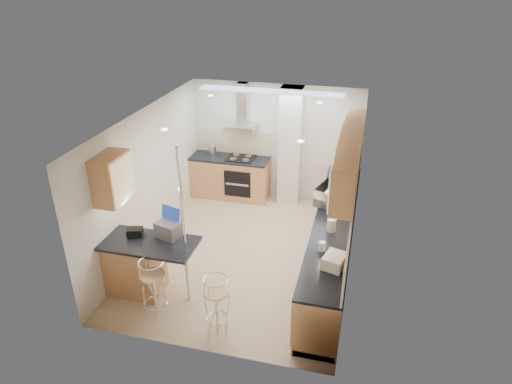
% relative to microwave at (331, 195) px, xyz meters
% --- Properties ---
extents(ground, '(4.80, 4.80, 0.00)m').
position_rel_microwave_xyz_m(ground, '(-1.38, -0.50, -1.08)').
color(ground, tan).
rests_on(ground, ground).
extents(room_shell, '(3.64, 4.84, 2.51)m').
position_rel_microwave_xyz_m(room_shell, '(-1.05, -0.13, 0.46)').
color(room_shell, silver).
rests_on(room_shell, ground).
extents(right_counter, '(0.63, 4.40, 0.92)m').
position_rel_microwave_xyz_m(right_counter, '(0.12, -0.50, -0.62)').
color(right_counter, '#BA744A').
rests_on(right_counter, ground).
extents(back_counter, '(1.70, 0.63, 0.92)m').
position_rel_microwave_xyz_m(back_counter, '(-2.33, 1.60, -0.62)').
color(back_counter, '#BA744A').
rests_on(back_counter, ground).
extents(peninsula, '(1.47, 0.72, 0.94)m').
position_rel_microwave_xyz_m(peninsula, '(-2.50, -1.95, -0.61)').
color(peninsula, '#BA744A').
rests_on(peninsula, ground).
extents(microwave, '(0.57, 0.69, 0.33)m').
position_rel_microwave_xyz_m(microwave, '(0.00, 0.00, 0.00)').
color(microwave, white).
rests_on(microwave, right_counter).
extents(laptop, '(0.42, 0.36, 0.25)m').
position_rel_microwave_xyz_m(laptop, '(-2.26, -1.73, -0.02)').
color(laptop, '#919398').
rests_on(laptop, peninsula).
extents(bag, '(0.27, 0.23, 0.12)m').
position_rel_microwave_xyz_m(bag, '(-2.77, -1.83, -0.08)').
color(bag, black).
rests_on(bag, peninsula).
extents(bar_stool_near, '(0.40, 0.40, 0.94)m').
position_rel_microwave_xyz_m(bar_stool_near, '(-2.24, -2.40, -0.61)').
color(bar_stool_near, tan).
rests_on(bar_stool_near, ground).
extents(bar_stool_end, '(0.51, 0.51, 0.89)m').
position_rel_microwave_xyz_m(bar_stool_end, '(-1.26, -2.49, -0.64)').
color(bar_stool_end, tan).
rests_on(bar_stool_end, ground).
extents(jar_a, '(0.14, 0.14, 0.17)m').
position_rel_microwave_xyz_m(jar_a, '(0.04, 0.63, -0.08)').
color(jar_a, white).
rests_on(jar_a, right_counter).
extents(jar_b, '(0.14, 0.14, 0.16)m').
position_rel_microwave_xyz_m(jar_b, '(0.27, 0.83, -0.08)').
color(jar_b, white).
rests_on(jar_b, right_counter).
extents(jar_c, '(0.18, 0.18, 0.21)m').
position_rel_microwave_xyz_m(jar_c, '(0.11, -0.92, -0.06)').
color(jar_c, '#ADA18A').
rests_on(jar_c, right_counter).
extents(jar_d, '(0.13, 0.13, 0.14)m').
position_rel_microwave_xyz_m(jar_d, '(0.03, -1.50, -0.09)').
color(jar_d, white).
rests_on(jar_d, right_counter).
extents(bread_bin, '(0.35, 0.40, 0.18)m').
position_rel_microwave_xyz_m(bread_bin, '(0.24, -1.86, -0.07)').
color(bread_bin, white).
rests_on(bread_bin, right_counter).
extents(kettle, '(0.16, 0.16, 0.22)m').
position_rel_microwave_xyz_m(kettle, '(-2.73, 1.63, -0.05)').
color(kettle, '#BBBDC0').
rests_on(kettle, back_counter).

